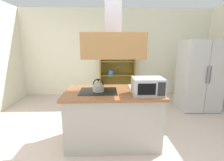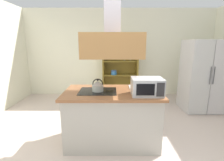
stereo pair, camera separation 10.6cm
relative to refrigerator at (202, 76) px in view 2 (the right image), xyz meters
name	(u,v)px [view 2 (the right image)]	position (x,y,z in m)	size (l,w,h in m)	color
ground_plane	(126,147)	(-2.00, -1.60, -0.87)	(7.80, 7.80, 0.00)	beige
wall_back	(119,53)	(-2.00, 1.40, 0.48)	(6.00, 0.12, 2.70)	silver
kitchen_island	(112,117)	(-2.23, -1.42, -0.42)	(1.57, 0.89, 0.90)	#AEAAA1
range_hood	(112,38)	(-2.23, -1.42, 0.87)	(0.90, 0.70, 1.25)	#AB7944
refrigerator	(202,76)	(0.00, 0.00, 0.00)	(0.90, 0.78, 1.74)	#BEBCBF
dish_cabinet	(120,72)	(-1.98, 1.18, -0.12)	(1.09, 0.40, 1.72)	olive
kettle	(98,86)	(-2.46, -1.42, 0.12)	(0.18, 0.18, 0.21)	#B6BDB6
cutting_board	(139,87)	(-1.76, -1.19, 0.04)	(0.34, 0.24, 0.02)	silver
microwave	(147,87)	(-1.71, -1.62, 0.16)	(0.46, 0.35, 0.26)	#B7BABF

